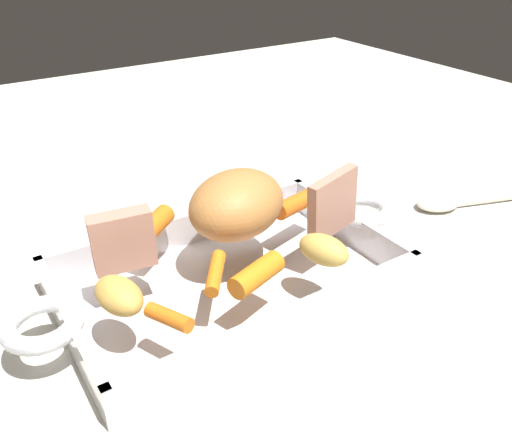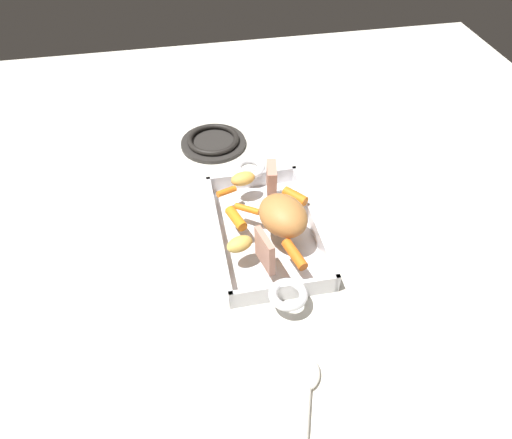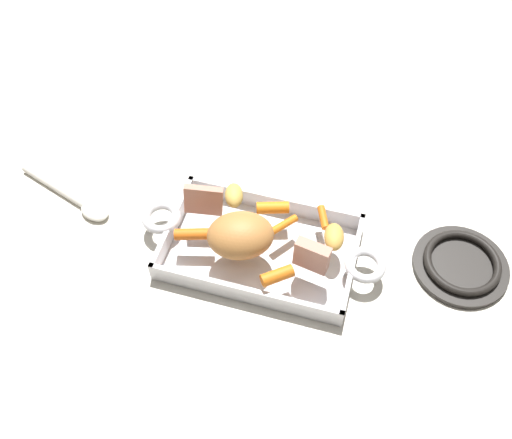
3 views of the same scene
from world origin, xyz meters
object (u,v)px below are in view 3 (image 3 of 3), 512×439
baby_carrot_southeast (273,208)px  stove_burner_rear (461,264)px  potato_near_roast (234,195)px  baby_carrot_southwest (323,217)px  roasting_dish (260,248)px  baby_carrot_northeast (277,276)px  baby_carrot_long (194,234)px  pork_roast (241,235)px  serving_spoon (74,198)px  baby_carrot_short (284,225)px  potato_golden_small (334,237)px  roast_slice_outer (312,256)px  roast_slice_thick (204,200)px

baby_carrot_southeast → stove_burner_rear: size_ratio=0.35×
potato_near_roast → baby_carrot_southwest: bearing=0.3°
roasting_dish → baby_carrot_northeast: baby_carrot_northeast is taller
baby_carrot_long → pork_roast: bearing=2.4°
roasting_dish → serving_spoon: size_ratio=2.03×
baby_carrot_short → potato_golden_small: potato_golden_small is taller
baby_carrot_northeast → potato_golden_small: size_ratio=0.99×
baby_carrot_southeast → stove_burner_rear: baby_carrot_southeast is taller
pork_roast → baby_carrot_short: (0.06, 0.06, -0.03)m
roasting_dish → pork_roast: (-0.03, -0.03, 0.07)m
baby_carrot_short → serving_spoon: baby_carrot_short is taller
baby_carrot_short → serving_spoon: size_ratio=0.25×
baby_carrot_southwest → baby_carrot_short: size_ratio=0.82×
potato_golden_small → serving_spoon: bearing=-179.0°
baby_carrot_short → roast_slice_outer: bearing=-46.1°
roasting_dish → baby_carrot_southeast: (0.01, 0.06, 0.04)m
roasting_dish → baby_carrot_long: 0.13m
roasting_dish → baby_carrot_southwest: (0.10, 0.07, 0.04)m
baby_carrot_long → baby_carrot_northeast: 0.17m
baby_carrot_short → serving_spoon: (-0.43, -0.02, -0.05)m
roasting_dish → potato_near_roast: size_ratio=8.32×
pork_roast → baby_carrot_southeast: pork_roast is taller
baby_carrot_southwest → baby_carrot_short: bearing=-151.7°
roast_slice_outer → serving_spoon: bearing=174.0°
roast_slice_thick → potato_near_roast: size_ratio=1.28×
baby_carrot_short → serving_spoon: 0.43m
roast_slice_thick → baby_carrot_southeast: size_ratio=1.17×
pork_roast → roast_slice_outer: bearing=-1.9°
roasting_dish → baby_carrot_northeast: size_ratio=8.08×
baby_carrot_long → stove_burner_rear: bearing=11.9°
pork_roast → potato_golden_small: bearing=19.7°
baby_carrot_long → serving_spoon: 0.29m
stove_burner_rear → potato_golden_small: bearing=-170.0°
roasting_dish → roast_slice_thick: size_ratio=6.52×
baby_carrot_short → potato_near_roast: 0.11m
baby_carrot_southwest → baby_carrot_short: same height
roast_slice_outer → potato_near_roast: bearing=149.2°
baby_carrot_short → baby_carrot_northeast: baby_carrot_northeast is taller
pork_roast → potato_golden_small: size_ratio=2.04×
pork_roast → roast_slice_thick: (-0.09, 0.06, -0.00)m
stove_burner_rear → serving_spoon: stove_burner_rear is taller
pork_roast → baby_carrot_short: 0.09m
baby_carrot_long → potato_golden_small: potato_golden_small is taller
baby_carrot_short → potato_golden_small: 0.10m
roasting_dish → baby_carrot_southwest: bearing=35.1°
baby_carrot_long → baby_carrot_southwest: bearing=25.4°
baby_carrot_long → baby_carrot_southwest: (0.22, 0.10, -0.00)m
potato_near_roast → potato_golden_small: size_ratio=0.96×
baby_carrot_southeast → potato_near_roast: size_ratio=1.09×
roast_slice_outer → roast_slice_thick: bearing=164.3°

